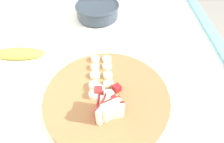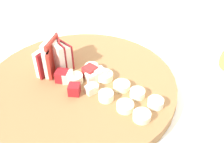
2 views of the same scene
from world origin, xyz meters
name	(u,v)px [view 2 (image 2 of 2)]	position (x,y,z in m)	size (l,w,h in m)	color
tile_backsplash	(217,94)	(0.00, 0.43, 0.69)	(2.40, 0.04, 1.39)	silver
cutting_board	(80,86)	(-0.14, 0.02, 0.92)	(0.35, 0.35, 0.02)	olive
apple_wedge_fan	(54,57)	(-0.20, 0.02, 0.95)	(0.06, 0.07, 0.06)	maroon
apple_dice_pile	(83,77)	(-0.13, 0.02, 0.93)	(0.09, 0.09, 0.02)	beige
banana_slice_rows	(113,90)	(-0.07, 0.04, 0.93)	(0.17, 0.07, 0.02)	beige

